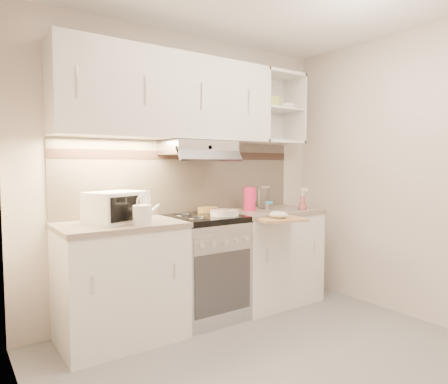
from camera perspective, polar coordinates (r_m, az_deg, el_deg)
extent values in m
plane|color=gray|center=(2.88, 10.00, -23.79)|extent=(3.00, 3.00, 0.00)
cube|color=beige|center=(3.67, -5.38, 2.58)|extent=(3.00, 0.04, 2.50)
cube|color=beige|center=(1.82, -25.04, 0.79)|extent=(0.04, 2.80, 2.50)
cube|color=beige|center=(3.77, 26.63, 2.20)|extent=(0.04, 2.80, 2.50)
cube|color=#C6B299|center=(3.67, -5.31, 2.10)|extent=(2.40, 0.02, 0.64)
cube|color=#35241D|center=(3.66, -5.26, 5.23)|extent=(2.40, 0.01, 0.08)
cube|color=white|center=(3.45, -7.73, 13.30)|extent=(1.90, 0.34, 0.70)
cube|color=white|center=(4.13, 7.55, 11.75)|extent=(0.50, 0.34, 0.70)
cylinder|color=#AFCD4F|center=(4.09, 6.71, 12.55)|extent=(0.19, 0.19, 0.10)
cylinder|color=white|center=(4.22, 8.79, 11.96)|extent=(0.18, 0.18, 0.06)
cube|color=#B7B7BC|center=(3.50, -3.78, 6.28)|extent=(0.60, 0.40, 0.12)
cube|color=white|center=(3.21, -14.53, -12.58)|extent=(0.90, 0.60, 0.86)
cube|color=gray|center=(3.12, -14.67, -4.62)|extent=(0.92, 0.62, 0.04)
cube|color=white|center=(3.97, 6.48, -9.28)|extent=(0.90, 0.60, 0.86)
cube|color=gray|center=(3.89, 6.54, -2.82)|extent=(0.92, 0.62, 0.04)
cube|color=#B7B7BC|center=(3.54, -2.84, -11.01)|extent=(0.60, 0.58, 0.85)
cube|color=black|center=(3.45, -2.87, -3.76)|extent=(0.60, 0.60, 0.05)
cube|color=white|center=(3.13, -15.17, -2.08)|extent=(0.49, 0.43, 0.23)
cube|color=black|center=(2.98, -14.18, -2.35)|extent=(0.26, 0.11, 0.18)
cylinder|color=white|center=(2.93, -11.58, -3.28)|extent=(0.13, 0.13, 0.15)
cone|color=white|center=(3.01, -10.25, -2.68)|extent=(0.18, 0.11, 0.11)
torus|color=white|center=(2.92, -11.60, -1.46)|extent=(0.11, 0.06, 0.12)
cylinder|color=white|center=(3.43, 0.08, -3.24)|extent=(0.25, 0.25, 0.01)
cylinder|color=white|center=(3.43, 0.08, -2.98)|extent=(0.25, 0.25, 0.01)
cylinder|color=white|center=(3.43, 0.08, -2.72)|extent=(0.25, 0.25, 0.01)
cube|color=silver|center=(3.43, 0.08, -2.55)|extent=(0.16, 0.04, 0.01)
cylinder|color=#AA6F3A|center=(3.65, -2.32, -2.56)|extent=(0.19, 0.19, 0.05)
cylinder|color=#E22359|center=(3.78, 3.68, -0.98)|extent=(0.11, 0.11, 0.22)
cube|color=#E22359|center=(3.81, 4.42, -0.53)|extent=(0.02, 0.03, 0.09)
cylinder|color=silver|center=(4.01, 5.71, -0.85)|extent=(0.11, 0.11, 0.20)
cylinder|color=#B7B7BC|center=(4.00, 5.72, 0.75)|extent=(0.12, 0.12, 0.02)
cylinder|color=silver|center=(3.69, 6.45, -2.27)|extent=(0.06, 0.06, 0.08)
cylinder|color=#2588BC|center=(3.68, 6.46, -1.51)|extent=(0.07, 0.07, 0.02)
cone|color=pink|center=(3.94, 11.17, -1.48)|extent=(0.08, 0.08, 0.14)
cube|color=#A4754E|center=(3.47, 7.82, -3.80)|extent=(0.48, 0.45, 0.02)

